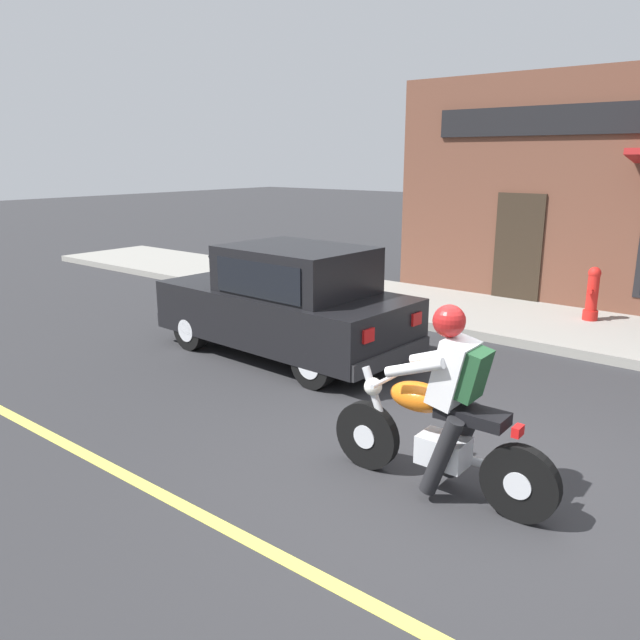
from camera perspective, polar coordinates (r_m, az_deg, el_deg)
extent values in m
plane|color=#2B2B2D|center=(5.72, 13.77, -14.31)|extent=(80.00, 80.00, 0.00)
cube|color=gray|center=(11.49, 11.83, 0.96)|extent=(2.60, 22.00, 0.14)
cube|color=#D1C64C|center=(6.35, -20.19, -11.70)|extent=(0.12, 19.80, 0.01)
cube|color=#2D2319|center=(12.20, 17.64, 6.06)|extent=(0.04, 0.90, 2.10)
cylinder|color=black|center=(5.71, 4.34, -10.44)|extent=(0.11, 0.62, 0.62)
cylinder|color=silver|center=(5.71, 4.34, -10.44)|extent=(0.12, 0.22, 0.22)
cylinder|color=black|center=(5.16, 17.80, -14.02)|extent=(0.11, 0.62, 0.62)
cylinder|color=silver|center=(5.16, 17.80, -14.02)|extent=(0.12, 0.22, 0.22)
cube|color=silver|center=(5.34, 11.21, -11.59)|extent=(0.29, 0.41, 0.24)
ellipsoid|color=orange|center=(5.28, 9.00, -6.94)|extent=(0.31, 0.53, 0.24)
cube|color=black|center=(5.11, 13.74, -8.46)|extent=(0.27, 0.56, 0.10)
cylinder|color=silver|center=(5.53, 5.27, -7.74)|extent=(0.08, 0.33, 0.68)
cylinder|color=silver|center=(5.38, 6.42, -5.26)|extent=(0.56, 0.05, 0.04)
sphere|color=silver|center=(5.50, 4.87, -6.08)|extent=(0.16, 0.16, 0.16)
cylinder|color=silver|center=(5.38, 15.84, -12.89)|extent=(0.09, 0.55, 0.08)
cube|color=red|center=(5.00, 17.63, -9.65)|extent=(0.12, 0.06, 0.08)
cylinder|color=black|center=(5.15, 11.02, -12.12)|extent=(0.15, 0.35, 0.71)
cylinder|color=black|center=(5.45, 12.77, -10.69)|extent=(0.15, 0.35, 0.71)
cube|color=silver|center=(5.06, 12.10, -4.69)|extent=(0.35, 0.33, 0.57)
cylinder|color=silver|center=(4.98, 8.63, -4.35)|extent=(0.10, 0.52, 0.26)
cylinder|color=silver|center=(5.32, 10.75, -3.21)|extent=(0.10, 0.52, 0.26)
sphere|color=#A51919|center=(4.97, 11.73, -0.09)|extent=(0.26, 0.26, 0.26)
cube|color=#1E4728|center=(4.99, 13.77, -4.81)|extent=(0.28, 0.24, 0.42)
cylinder|color=black|center=(9.27, -11.75, -0.85)|extent=(0.20, 0.61, 0.60)
cylinder|color=silver|center=(9.27, -11.75, -0.85)|extent=(0.21, 0.34, 0.33)
cylinder|color=black|center=(10.17, -5.31, 0.77)|extent=(0.20, 0.61, 0.60)
cylinder|color=silver|center=(10.17, -5.31, 0.77)|extent=(0.21, 0.34, 0.33)
cylinder|color=black|center=(7.57, -0.62, -4.07)|extent=(0.20, 0.61, 0.60)
cylinder|color=silver|center=(7.57, -0.62, -4.07)|extent=(0.21, 0.34, 0.33)
cylinder|color=black|center=(8.64, 5.76, -1.74)|extent=(0.20, 0.61, 0.60)
cylinder|color=silver|center=(8.64, 5.76, -1.74)|extent=(0.21, 0.34, 0.33)
cube|color=black|center=(8.77, -3.34, 0.59)|extent=(1.79, 3.76, 0.70)
cube|color=black|center=(8.47, -2.19, 4.52)|extent=(1.52, 1.96, 0.66)
cube|color=black|center=(9.09, -6.20, 4.82)|extent=(1.34, 0.40, 0.51)
cube|color=black|center=(7.97, -5.77, 3.67)|extent=(0.09, 1.52, 0.46)
cube|color=black|center=(9.01, 0.99, 5.01)|extent=(0.09, 1.52, 0.46)
cube|color=silver|center=(9.81, -13.24, 2.45)|extent=(0.24, 0.05, 0.14)
cube|color=red|center=(7.19, 4.43, -1.44)|extent=(0.20, 0.05, 0.16)
cube|color=silver|center=(10.42, -8.72, 3.37)|extent=(0.24, 0.05, 0.14)
cube|color=red|center=(8.00, 8.80, 0.09)|extent=(0.20, 0.05, 0.16)
cube|color=#28282B|center=(10.17, -10.71, 0.86)|extent=(1.61, 0.19, 0.20)
cube|color=#28282B|center=(7.72, 6.46, -3.39)|extent=(1.61, 0.19, 0.20)
cylinder|color=red|center=(11.15, 23.46, 0.42)|extent=(0.24, 0.24, 0.16)
cylinder|color=red|center=(11.07, 23.65, 2.27)|extent=(0.18, 0.18, 0.58)
sphere|color=red|center=(11.01, 23.82, 3.95)|extent=(0.20, 0.20, 0.20)
cylinder|color=red|center=(10.94, 23.49, 2.42)|extent=(0.10, 0.08, 0.08)
cylinder|color=red|center=(11.19, 23.86, 2.63)|extent=(0.10, 0.08, 0.08)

